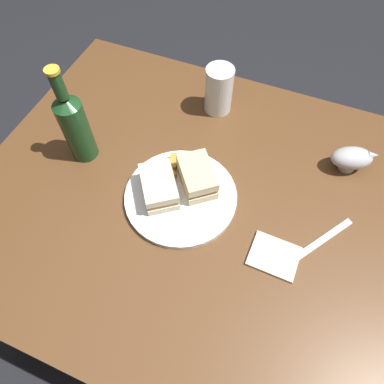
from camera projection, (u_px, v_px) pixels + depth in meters
name	position (u px, v px, depth m)	size (l,w,h in m)	color
ground_plane	(198.00, 286.00, 1.53)	(6.00, 6.00, 0.00)	black
dining_table	(200.00, 254.00, 1.20)	(1.19, 0.94, 0.75)	brown
plate	(181.00, 196.00, 0.88)	(0.28, 0.28, 0.02)	white
sandwich_half_left	(197.00, 177.00, 0.86)	(0.13, 0.14, 0.06)	beige
sandwich_half_right	(159.00, 187.00, 0.85)	(0.13, 0.14, 0.06)	beige
potato_wedge_front	(173.00, 162.00, 0.91)	(0.05, 0.02, 0.02)	gold
potato_wedge_middle	(156.00, 171.00, 0.90)	(0.04, 0.02, 0.01)	gold
potato_wedge_back	(182.00, 163.00, 0.91)	(0.05, 0.02, 0.02)	#B77F33
potato_wedge_left_edge	(158.00, 174.00, 0.89)	(0.05, 0.02, 0.02)	#B77F33
potato_wedge_right_edge	(175.00, 164.00, 0.91)	(0.04, 0.02, 0.02)	#AD702D
potato_wedge_stray	(168.00, 177.00, 0.89)	(0.04, 0.02, 0.02)	gold
pint_glass	(218.00, 93.00, 1.00)	(0.08, 0.08, 0.14)	white
gravy_boat	(352.00, 158.00, 0.90)	(0.13, 0.10, 0.07)	#B7B7BC
cider_bottle	(75.00, 125.00, 0.87)	(0.07, 0.07, 0.28)	#19421E
napkin	(274.00, 256.00, 0.80)	(0.11, 0.09, 0.01)	silver
fork	(323.00, 240.00, 0.82)	(0.18, 0.02, 0.01)	silver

